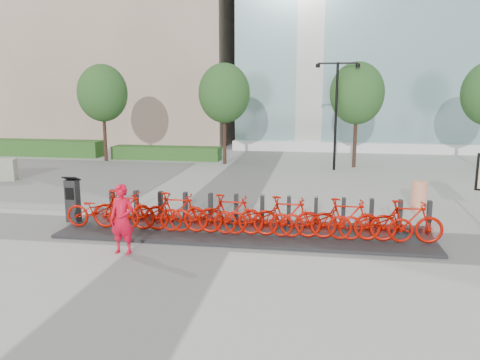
# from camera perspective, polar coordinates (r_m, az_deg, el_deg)

# --- Properties ---
(ground) EXTENTS (120.00, 120.00, 0.00)m
(ground) POSITION_cam_1_polar(r_m,az_deg,el_deg) (12.40, -5.72, -6.60)
(ground) COLOR #A9AAA2
(gravel_patch) EXTENTS (14.00, 14.00, 0.00)m
(gravel_patch) POSITION_cam_1_polar(r_m,az_deg,el_deg) (22.90, -25.83, 0.42)
(gravel_patch) COLOR slate
(gravel_patch) RESTS_ON ground
(hedge_a) EXTENTS (10.00, 1.40, 0.90)m
(hedge_a) POSITION_cam_1_polar(r_m,az_deg,el_deg) (30.40, -25.14, 3.63)
(hedge_a) COLOR #25421C
(hedge_a) RESTS_ON ground
(hedge_b) EXTENTS (6.00, 1.20, 0.70)m
(hedge_b) POSITION_cam_1_polar(r_m,az_deg,el_deg) (26.14, -8.93, 3.29)
(hedge_b) COLOR #25421C
(hedge_b) RESTS_ON ground
(tree_0) EXTENTS (2.60, 2.60, 5.10)m
(tree_0) POSITION_cam_1_polar(r_m,az_deg,el_deg) (25.92, -16.40, 10.11)
(tree_0) COLOR #41281C
(tree_0) RESTS_ON ground
(tree_1) EXTENTS (2.60, 2.60, 5.10)m
(tree_1) POSITION_cam_1_polar(r_m,az_deg,el_deg) (23.87, -1.93, 10.52)
(tree_1) COLOR #41281C
(tree_1) RESTS_ON ground
(tree_2) EXTENTS (2.60, 2.60, 5.10)m
(tree_2) POSITION_cam_1_polar(r_m,az_deg,el_deg) (23.50, 14.08, 10.20)
(tree_2) COLOR #41281C
(tree_2) RESTS_ON ground
(streetlamp) EXTENTS (2.00, 0.20, 5.00)m
(streetlamp) POSITION_cam_1_polar(r_m,az_deg,el_deg) (22.45, 11.66, 9.13)
(streetlamp) COLOR black
(streetlamp) RESTS_ON ground
(dock_pad) EXTENTS (9.60, 2.40, 0.08)m
(dock_pad) POSITION_cam_1_polar(r_m,az_deg,el_deg) (12.41, 0.48, -6.34)
(dock_pad) COLOR black
(dock_pad) RESTS_ON ground
(dock_rail_posts) EXTENTS (8.74, 0.50, 0.85)m
(dock_rail_posts) POSITION_cam_1_polar(r_m,az_deg,el_deg) (12.68, 2.69, -3.79)
(dock_rail_posts) COLOR black
(dock_rail_posts) RESTS_ON dock_pad
(bike_0) EXTENTS (1.78, 0.62, 0.94)m
(bike_0) POSITION_cam_1_polar(r_m,az_deg,el_deg) (13.10, -16.90, -3.58)
(bike_0) COLOR #A60A00
(bike_0) RESTS_ON dock_pad
(bike_1) EXTENTS (1.73, 0.49, 1.04)m
(bike_1) POSITION_cam_1_polar(r_m,az_deg,el_deg) (12.79, -14.01, -3.54)
(bike_1) COLOR #A60A00
(bike_1) RESTS_ON dock_pad
(bike_2) EXTENTS (1.78, 0.62, 0.94)m
(bike_2) POSITION_cam_1_polar(r_m,az_deg,el_deg) (12.54, -10.96, -3.94)
(bike_2) COLOR #A60A00
(bike_2) RESTS_ON dock_pad
(bike_3) EXTENTS (1.73, 0.49, 1.04)m
(bike_3) POSITION_cam_1_polar(r_m,az_deg,el_deg) (12.31, -7.81, -3.88)
(bike_3) COLOR #A60A00
(bike_3) RESTS_ON dock_pad
(bike_4) EXTENTS (1.78, 0.62, 0.94)m
(bike_4) POSITION_cam_1_polar(r_m,az_deg,el_deg) (12.13, -4.54, -4.27)
(bike_4) COLOR #A60A00
(bike_4) RESTS_ON dock_pad
(bike_5) EXTENTS (1.73, 0.49, 1.04)m
(bike_5) POSITION_cam_1_polar(r_m,az_deg,el_deg) (11.97, -1.19, -4.19)
(bike_5) COLOR #A60A00
(bike_5) RESTS_ON dock_pad
(bike_6) EXTENTS (1.78, 0.62, 0.94)m
(bike_6) POSITION_cam_1_polar(r_m,az_deg,el_deg) (11.88, 2.24, -4.57)
(bike_6) COLOR #A60A00
(bike_6) RESTS_ON dock_pad
(bike_7) EXTENTS (1.73, 0.49, 1.04)m
(bike_7) POSITION_cam_1_polar(r_m,az_deg,el_deg) (11.81, 5.72, -4.46)
(bike_7) COLOR #A60A00
(bike_7) RESTS_ON dock_pad
(bike_8) EXTENTS (1.78, 0.62, 0.94)m
(bike_8) POSITION_cam_1_polar(r_m,az_deg,el_deg) (11.80, 9.22, -4.81)
(bike_8) COLOR #A60A00
(bike_8) RESTS_ON dock_pad
(bike_9) EXTENTS (1.73, 0.49, 1.04)m
(bike_9) POSITION_cam_1_polar(r_m,az_deg,el_deg) (11.81, 12.73, -4.67)
(bike_9) COLOR #A60A00
(bike_9) RESTS_ON dock_pad
(bike_10) EXTENTS (1.78, 0.62, 0.94)m
(bike_10) POSITION_cam_1_polar(r_m,az_deg,el_deg) (11.90, 16.20, -4.98)
(bike_10) COLOR #A60A00
(bike_10) RESTS_ON dock_pad
(bike_11) EXTENTS (1.73, 0.49, 1.04)m
(bike_11) POSITION_cam_1_polar(r_m,az_deg,el_deg) (12.00, 19.63, -4.80)
(bike_11) COLOR #A60A00
(bike_11) RESTS_ON dock_pad
(kiosk) EXTENTS (0.40, 0.34, 1.31)m
(kiosk) POSITION_cam_1_polar(r_m,az_deg,el_deg) (13.90, -19.73, -2.27)
(kiosk) COLOR black
(kiosk) RESTS_ON dock_pad
(worker_red) EXTENTS (0.62, 0.43, 1.62)m
(worker_red) POSITION_cam_1_polar(r_m,az_deg,el_deg) (11.05, -14.16, -4.66)
(worker_red) COLOR red
(worker_red) RESTS_ON ground
(construction_barrel) EXTENTS (0.55, 0.55, 0.91)m
(construction_barrel) POSITION_cam_1_polar(r_m,az_deg,el_deg) (15.79, 20.98, -1.78)
(construction_barrel) COLOR #F45406
(construction_barrel) RESTS_ON ground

